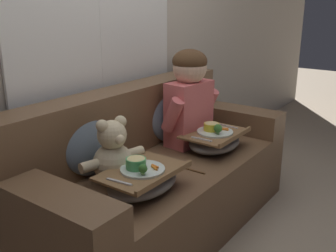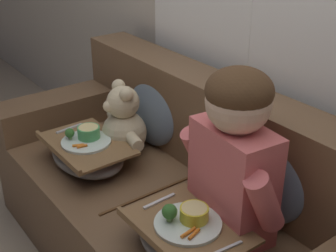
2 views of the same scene
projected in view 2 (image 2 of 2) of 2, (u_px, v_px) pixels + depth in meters
couch at (172, 210)px, 2.12m from camera, size 1.93×0.84×0.89m
throw_pillow_behind_child at (267, 169)px, 1.79m from camera, size 0.43×0.21×0.44m
throw_pillow_behind_teddy at (155, 106)px, 2.33m from camera, size 0.40×0.19×0.42m
child_figure at (235, 148)px, 1.62m from camera, size 0.47×0.24×0.65m
teddy_bear at (123, 124)px, 2.25m from camera, size 0.39×0.28×0.36m
lap_tray_child at (187, 237)px, 1.64m from camera, size 0.43×0.31×0.20m
lap_tray_teddy at (87, 153)px, 2.18m from camera, size 0.45×0.31×0.19m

